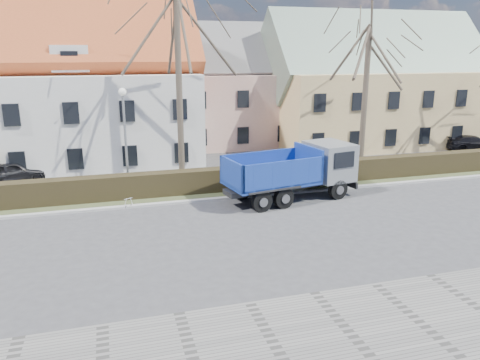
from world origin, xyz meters
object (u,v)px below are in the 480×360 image
object	(u,v)px
cart_frame	(125,203)
parked_car_a	(12,172)
streetlight	(126,142)
parked_car_b	(473,143)
dump_truck	(287,173)

from	to	relation	value
cart_frame	parked_car_a	xyz separation A→B (m)	(-6.28, 6.69, 0.39)
streetlight	cart_frame	xyz separation A→B (m)	(-0.32, -2.53, -2.65)
parked_car_a	parked_car_b	world-z (taller)	parked_car_a
dump_truck	parked_car_b	world-z (taller)	dump_truck
parked_car_a	streetlight	bearing A→B (deg)	-140.50
dump_truck	parked_car_b	distance (m)	20.27
streetlight	parked_car_b	distance (m)	27.23
dump_truck	streetlight	xyz separation A→B (m)	(-8.03, 3.34, 1.46)
parked_car_a	cart_frame	bearing A→B (deg)	-155.06
streetlight	parked_car_a	distance (m)	8.12
cart_frame	dump_truck	bearing A→B (deg)	-5.57
dump_truck	parked_car_a	bearing A→B (deg)	142.50
dump_truck	streetlight	world-z (taller)	streetlight
parked_car_a	parked_car_b	xyz separation A→B (m)	(33.38, 0.13, -0.08)
cart_frame	parked_car_a	size ratio (longest dim) A/B	0.16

